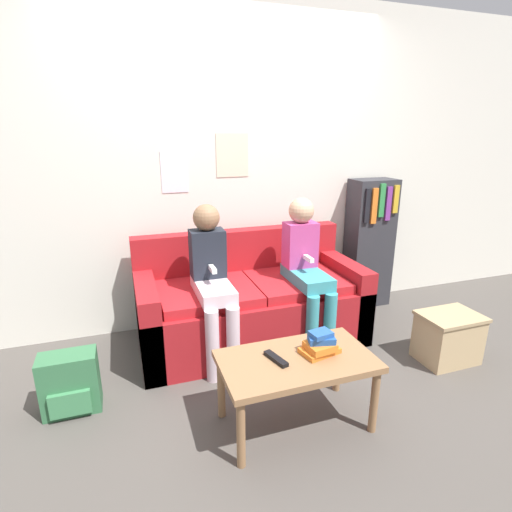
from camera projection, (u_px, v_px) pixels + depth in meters
name	position (u px, v px, depth m)	size (l,w,h in m)	color
ground_plane	(273.00, 372.00, 2.75)	(10.00, 10.00, 0.00)	#4C4742
wall_back	(231.00, 168.00, 3.25)	(8.00, 0.06, 2.60)	silver
couch	(251.00, 305.00, 3.11)	(1.70, 0.78, 0.83)	maroon
coffee_table	(297.00, 367.00, 2.16)	(0.83, 0.47, 0.42)	#8E6642
person_left	(212.00, 276.00, 2.74)	(0.24, 0.54, 1.11)	silver
person_right	(306.00, 264.00, 2.96)	(0.24, 0.54, 1.12)	teal
tv_remote	(276.00, 359.00, 2.12)	(0.09, 0.17, 0.02)	black
book_stack	(320.00, 345.00, 2.18)	(0.23, 0.17, 0.13)	orange
bookshelf	(369.00, 243.00, 3.70)	(0.40, 0.26, 1.18)	#2D2D33
storage_box	(448.00, 337.00, 2.85)	(0.42, 0.31, 0.36)	tan
backpack	(70.00, 384.00, 2.33)	(0.32, 0.21, 0.36)	#336B42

